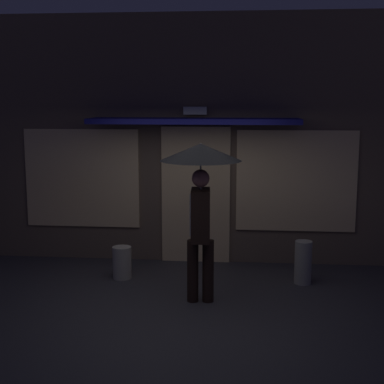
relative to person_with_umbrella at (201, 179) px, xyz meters
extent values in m
plane|color=#38353A|center=(-0.22, -0.37, -1.63)|extent=(18.00, 18.00, 0.00)
cube|color=brown|center=(-0.22, 1.98, 0.35)|extent=(10.88, 0.30, 3.95)
cube|color=#F9D199|center=(-0.22, 1.81, -0.53)|extent=(1.10, 0.04, 2.20)
cube|color=#F9D199|center=(-2.08, 1.81, -0.28)|extent=(1.88, 0.04, 1.60)
cube|color=#F9D199|center=(1.37, 1.81, -0.28)|extent=(1.88, 0.04, 1.60)
cube|color=white|center=(-0.22, 1.73, 0.82)|extent=(0.36, 0.16, 0.12)
cube|color=navy|center=(-0.22, 1.48, 0.67)|extent=(3.20, 0.70, 0.08)
cylinder|color=black|center=(0.10, 0.01, -1.22)|extent=(0.15, 0.15, 0.83)
cylinder|color=black|center=(-0.10, -0.01, -1.22)|extent=(0.15, 0.15, 0.83)
cube|color=black|center=(0.00, 0.00, -0.47)|extent=(0.27, 0.47, 0.67)
cube|color=silver|center=(-0.13, 0.01, -0.47)|extent=(0.03, 0.14, 0.53)
cube|color=red|center=(-0.13, 0.01, -0.49)|extent=(0.03, 0.05, 0.43)
sphere|color=tan|center=(0.00, 0.00, 0.01)|extent=(0.23, 0.23, 0.23)
cylinder|color=slate|center=(0.00, 0.00, 0.01)|extent=(0.02, 0.02, 0.89)
cone|color=black|center=(0.00, 0.00, 0.34)|extent=(1.04, 1.04, 0.22)
cylinder|color=#9E998E|center=(1.41, 0.85, -1.31)|extent=(0.24, 0.24, 0.63)
cylinder|color=#B2A899|center=(-1.23, 0.84, -1.39)|extent=(0.28, 0.28, 0.48)
camera|label=1|loc=(0.55, -6.98, 1.01)|focal=52.15mm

